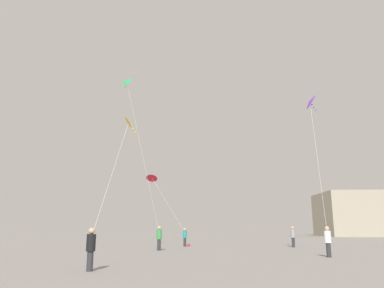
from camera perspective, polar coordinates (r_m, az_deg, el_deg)
person_in_teal at (r=36.03m, az=-1.11°, el=-14.01°), size 0.37×0.37×1.69m
person_in_grey at (r=35.84m, az=15.25°, el=-13.44°), size 0.40×0.40×1.85m
person_in_black at (r=15.97m, az=-15.29°, el=-15.05°), size 0.37×0.37×1.69m
person_in_green at (r=29.72m, az=-5.07°, el=-14.05°), size 0.40×0.40×1.84m
person_in_white at (r=24.09m, az=20.15°, el=-13.70°), size 0.39×0.39×1.79m
kite_amber_diamond at (r=22.99m, az=-9.73°, el=3.03°), size 0.77×6.93×7.08m
kite_crimson_diamond at (r=41.15m, az=-6.17°, el=-5.21°), size 4.76×4.86×6.20m
kite_emerald_diamond at (r=30.17m, az=-9.93°, el=9.03°), size 3.01×2.77×12.10m
kite_violet_diamond at (r=28.49m, az=17.70°, el=6.11°), size 0.86×3.63×9.93m
building_left_hall at (r=91.49m, az=26.30°, el=-9.67°), size 23.52×15.91×9.29m
handbag_beside_flyer at (r=36.12m, az=-0.53°, el=-15.28°), size 0.34×0.20×0.24m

